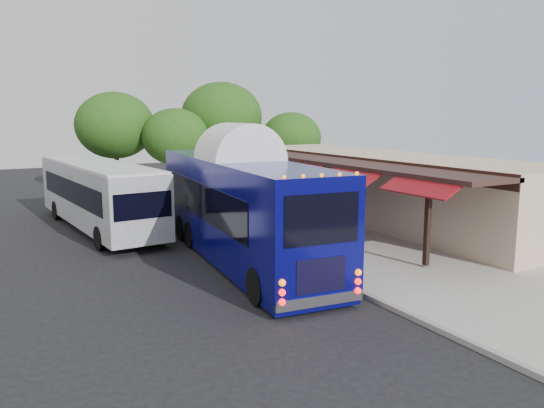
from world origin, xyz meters
TOP-DOWN VIEW (x-y plane):
  - ground at (0.00, 0.00)m, footprint 90.00×90.00m
  - sidewalk at (5.00, 4.00)m, footprint 10.00×40.00m
  - curb at (0.05, 4.00)m, footprint 0.20×40.00m
  - station_shelter at (8.38, 4.00)m, footprint 8.15×20.00m
  - coach_bus at (-1.45, 0.68)m, footprint 4.01×13.40m
  - city_bus at (-5.14, 9.24)m, footprint 3.80×12.53m
  - ped_a at (1.82, -2.11)m, footprint 0.85×0.76m
  - ped_b at (3.16, 2.22)m, footprint 0.86×0.70m
  - ped_c at (3.34, 11.44)m, footprint 1.07×0.55m
  - ped_d at (0.90, 6.47)m, footprint 1.03×0.61m
  - sign_board at (3.81, 3.30)m, footprint 0.14×0.52m
  - tree_left at (2.29, 19.34)m, footprint 4.79×4.79m
  - tree_mid at (6.99, 21.75)m, footprint 6.45×6.45m
  - tree_right at (10.91, 17.49)m, footprint 4.59×4.59m
  - tree_far at (-1.29, 22.25)m, footprint 5.72×5.72m

SIDE VIEW (x-z plane):
  - ground at x=0.00m, z-range 0.00..0.00m
  - sidewalk at x=5.00m, z-range 0.00..0.15m
  - curb at x=0.05m, z-range -0.01..0.15m
  - sign_board at x=3.81m, z-range 0.35..1.50m
  - ped_d at x=0.90m, z-range 0.15..1.72m
  - ped_b at x=3.16m, z-range 0.15..1.79m
  - ped_c at x=3.34m, z-range 0.15..1.89m
  - ped_a at x=1.82m, z-range 0.15..2.11m
  - city_bus at x=-5.14m, z-range 0.17..3.49m
  - station_shelter at x=8.38m, z-range 0.05..3.65m
  - coach_bus at x=-1.45m, z-range 0.16..4.39m
  - tree_right at x=10.91m, z-range 0.98..6.85m
  - tree_left at x=2.29m, z-range 1.02..7.16m
  - tree_far at x=-1.29m, z-range 1.22..8.55m
  - tree_mid at x=6.99m, z-range 1.38..9.63m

